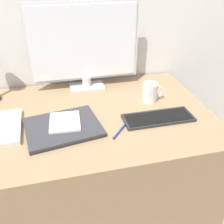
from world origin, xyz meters
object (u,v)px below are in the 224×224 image
(monitor, at_px, (85,46))
(notebook, at_px, (1,128))
(laptop, at_px, (63,127))
(ereader, at_px, (65,122))
(keyboard, at_px, (158,118))
(coffee_mug, at_px, (150,92))
(pen, at_px, (121,129))

(monitor, height_order, notebook, monitor)
(laptop, relative_size, ereader, 2.11)
(keyboard, relative_size, laptop, 0.93)
(laptop, distance_m, notebook, 0.26)
(keyboard, height_order, laptop, laptop)
(laptop, xyz_separation_m, ereader, (0.01, 0.02, 0.01))
(ereader, distance_m, coffee_mug, 0.45)
(laptop, relative_size, pen, 2.82)
(ereader, relative_size, notebook, 0.61)
(monitor, bearing_deg, coffee_mug, -38.93)
(keyboard, bearing_deg, ereader, 174.51)
(monitor, bearing_deg, laptop, -112.71)
(ereader, height_order, pen, ereader)
(keyboard, height_order, ereader, ereader)
(notebook, distance_m, pen, 0.50)
(coffee_mug, xyz_separation_m, pen, (-0.21, -0.21, -0.04))
(notebook, bearing_deg, monitor, 38.70)
(keyboard, xyz_separation_m, pen, (-0.18, -0.04, -0.00))
(ereader, height_order, notebook, ereader)
(coffee_mug, bearing_deg, laptop, -161.61)
(laptop, distance_m, ereader, 0.03)
(monitor, bearing_deg, pen, -79.78)
(keyboard, bearing_deg, notebook, 173.92)
(monitor, distance_m, keyboard, 0.53)
(keyboard, relative_size, coffee_mug, 2.83)
(keyboard, distance_m, ereader, 0.41)
(monitor, height_order, laptop, monitor)
(monitor, relative_size, notebook, 2.18)
(keyboard, height_order, pen, keyboard)
(ereader, bearing_deg, laptop, -121.62)
(monitor, distance_m, notebook, 0.57)
(pen, bearing_deg, keyboard, 12.98)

